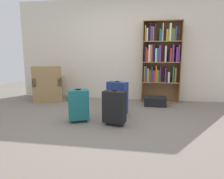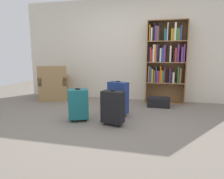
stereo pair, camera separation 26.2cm
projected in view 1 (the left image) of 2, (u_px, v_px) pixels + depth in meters
name	position (u px, v px, depth m)	size (l,w,h in m)	color
ground_plane	(110.00, 124.00, 3.45)	(10.07, 10.07, 0.00)	slate
back_wall	(124.00, 50.00, 5.26)	(5.75, 0.10, 2.60)	beige
bookshelf	(160.00, 58.00, 4.92)	(0.93, 0.33, 1.98)	olive
armchair	(48.00, 88.00, 5.21)	(0.92, 0.92, 0.90)	#9E7A4C
mug	(68.00, 99.00, 5.17)	(0.12, 0.08, 0.10)	#1E7F4C
storage_box	(155.00, 101.00, 4.65)	(0.50, 0.28, 0.22)	black
suitcase_navy_blue	(117.00, 98.00, 3.90)	(0.43, 0.31, 0.68)	navy
suitcase_teal	(78.00, 105.00, 3.54)	(0.42, 0.37, 0.59)	#19666B
suitcase_black	(114.00, 107.00, 3.36)	(0.40, 0.28, 0.60)	black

